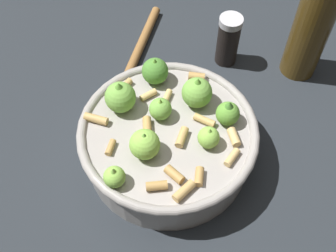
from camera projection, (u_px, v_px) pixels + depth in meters
ground_plane at (168, 155)px, 0.63m from camera, size 2.40×2.40×0.00m
cooking_pan at (168, 138)px, 0.60m from camera, size 0.25×0.25×0.12m
pepper_shaker at (228, 40)px, 0.71m from camera, size 0.04×0.04×0.09m
olive_oil_bottle at (313, 23)px, 0.65m from camera, size 0.06×0.06×0.25m
wooden_spoon at (137, 54)px, 0.74m from camera, size 0.12×0.21×0.02m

